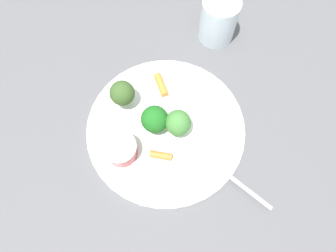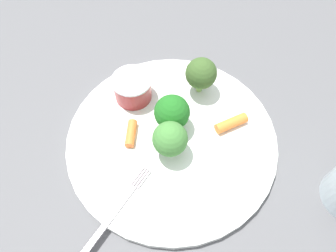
{
  "view_description": "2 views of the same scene",
  "coord_description": "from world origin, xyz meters",
  "px_view_note": "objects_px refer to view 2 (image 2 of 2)",
  "views": [
    {
      "loc": [
        0.18,
        -0.09,
        0.51
      ],
      "look_at": [
        0.01,
        0.0,
        0.03
      ],
      "focal_mm": 32.11,
      "sensor_mm": 36.0,
      "label": 1
    },
    {
      "loc": [
        0.12,
        0.17,
        0.38
      ],
      "look_at": [
        -0.0,
        -0.01,
        0.02
      ],
      "focal_mm": 33.58,
      "sensor_mm": 36.0,
      "label": 2
    }
  ],
  "objects_px": {
    "fork": "(108,222)",
    "carrot_stick_0": "(131,133)",
    "plate": "(172,139)",
    "carrot_stick_1": "(231,123)",
    "broccoli_floret_1": "(172,112)",
    "broccoli_floret_2": "(201,74)",
    "sauce_cup": "(133,88)",
    "broccoli_floret_0": "(170,139)"
  },
  "relations": [
    {
      "from": "sauce_cup",
      "to": "broccoli_floret_2",
      "type": "relative_size",
      "value": 0.94
    },
    {
      "from": "sauce_cup",
      "to": "plate",
      "type": "bearing_deg",
      "value": 94.41
    },
    {
      "from": "broccoli_floret_0",
      "to": "broccoli_floret_2",
      "type": "relative_size",
      "value": 0.94
    },
    {
      "from": "sauce_cup",
      "to": "carrot_stick_0",
      "type": "bearing_deg",
      "value": 56.45
    },
    {
      "from": "broccoli_floret_0",
      "to": "plate",
      "type": "bearing_deg",
      "value": -131.05
    },
    {
      "from": "sauce_cup",
      "to": "carrot_stick_1",
      "type": "height_order",
      "value": "sauce_cup"
    },
    {
      "from": "broccoli_floret_1",
      "to": "broccoli_floret_2",
      "type": "height_order",
      "value": "broccoli_floret_2"
    },
    {
      "from": "carrot_stick_0",
      "to": "carrot_stick_1",
      "type": "xyz_separation_m",
      "value": [
        -0.12,
        0.06,
        0.0
      ]
    },
    {
      "from": "broccoli_floret_2",
      "to": "broccoli_floret_0",
      "type": "bearing_deg",
      "value": 32.71
    },
    {
      "from": "carrot_stick_0",
      "to": "fork",
      "type": "relative_size",
      "value": 0.24
    },
    {
      "from": "plate",
      "to": "broccoli_floret_2",
      "type": "distance_m",
      "value": 0.1
    },
    {
      "from": "sauce_cup",
      "to": "broccoli_floret_0",
      "type": "bearing_deg",
      "value": 86.0
    },
    {
      "from": "broccoli_floret_2",
      "to": "carrot_stick_1",
      "type": "xyz_separation_m",
      "value": [
        0.0,
        0.07,
        -0.03
      ]
    },
    {
      "from": "carrot_stick_0",
      "to": "broccoli_floret_1",
      "type": "bearing_deg",
      "value": 162.55
    },
    {
      "from": "broccoli_floret_1",
      "to": "fork",
      "type": "xyz_separation_m",
      "value": [
        0.14,
        0.07,
        -0.03
      ]
    },
    {
      "from": "broccoli_floret_1",
      "to": "carrot_stick_1",
      "type": "xyz_separation_m",
      "value": [
        -0.07,
        0.05,
        -0.03
      ]
    },
    {
      "from": "broccoli_floret_0",
      "to": "broccoli_floret_1",
      "type": "relative_size",
      "value": 1.0
    },
    {
      "from": "plate",
      "to": "carrot_stick_0",
      "type": "distance_m",
      "value": 0.06
    },
    {
      "from": "fork",
      "to": "carrot_stick_0",
      "type": "bearing_deg",
      "value": -134.25
    },
    {
      "from": "broccoli_floret_0",
      "to": "carrot_stick_0",
      "type": "relative_size",
      "value": 1.47
    },
    {
      "from": "plate",
      "to": "broccoli_floret_1",
      "type": "xyz_separation_m",
      "value": [
        -0.01,
        -0.02,
        0.04
      ]
    },
    {
      "from": "carrot_stick_0",
      "to": "broccoli_floret_2",
      "type": "bearing_deg",
      "value": -174.87
    },
    {
      "from": "sauce_cup",
      "to": "broccoli_floret_1",
      "type": "height_order",
      "value": "broccoli_floret_1"
    },
    {
      "from": "plate",
      "to": "sauce_cup",
      "type": "xyz_separation_m",
      "value": [
        0.01,
        -0.09,
        0.02
      ]
    },
    {
      "from": "broccoli_floret_1",
      "to": "carrot_stick_0",
      "type": "bearing_deg",
      "value": -17.45
    },
    {
      "from": "carrot_stick_0",
      "to": "fork",
      "type": "distance_m",
      "value": 0.12
    },
    {
      "from": "broccoli_floret_2",
      "to": "fork",
      "type": "bearing_deg",
      "value": 24.93
    },
    {
      "from": "carrot_stick_1",
      "to": "fork",
      "type": "xyz_separation_m",
      "value": [
        0.2,
        0.02,
        -0.01
      ]
    },
    {
      "from": "broccoli_floret_1",
      "to": "carrot_stick_1",
      "type": "bearing_deg",
      "value": 145.23
    },
    {
      "from": "plate",
      "to": "carrot_stick_1",
      "type": "bearing_deg",
      "value": 158.23
    },
    {
      "from": "sauce_cup",
      "to": "fork",
      "type": "bearing_deg",
      "value": 49.63
    },
    {
      "from": "plate",
      "to": "carrot_stick_1",
      "type": "xyz_separation_m",
      "value": [
        -0.08,
        0.03,
        0.01
      ]
    },
    {
      "from": "broccoli_floret_2",
      "to": "carrot_stick_1",
      "type": "relative_size",
      "value": 1.3
    },
    {
      "from": "carrot_stick_1",
      "to": "broccoli_floret_2",
      "type": "bearing_deg",
      "value": -91.33
    },
    {
      "from": "broccoli_floret_1",
      "to": "fork",
      "type": "bearing_deg",
      "value": 26.17
    },
    {
      "from": "plate",
      "to": "carrot_stick_0",
      "type": "height_order",
      "value": "carrot_stick_0"
    },
    {
      "from": "broccoli_floret_0",
      "to": "carrot_stick_1",
      "type": "height_order",
      "value": "broccoli_floret_0"
    },
    {
      "from": "broccoli_floret_0",
      "to": "carrot_stick_0",
      "type": "bearing_deg",
      "value": -58.65
    },
    {
      "from": "broccoli_floret_1",
      "to": "broccoli_floret_2",
      "type": "relative_size",
      "value": 0.95
    },
    {
      "from": "fork",
      "to": "carrot_stick_1",
      "type": "bearing_deg",
      "value": -174.15
    },
    {
      "from": "broccoli_floret_1",
      "to": "plate",
      "type": "bearing_deg",
      "value": 55.53
    },
    {
      "from": "plate",
      "to": "broccoli_floret_0",
      "type": "height_order",
      "value": "broccoli_floret_0"
    }
  ]
}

